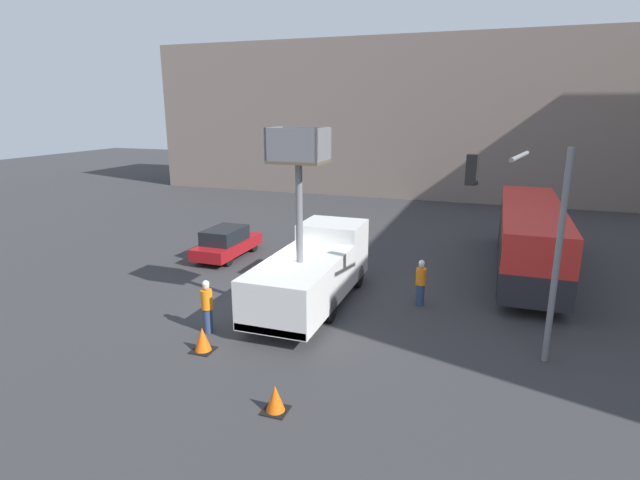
{
  "coord_description": "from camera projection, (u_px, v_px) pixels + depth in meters",
  "views": [
    {
      "loc": [
        7.57,
        -16.05,
        7.24
      ],
      "look_at": [
        1.37,
        1.41,
        2.32
      ],
      "focal_mm": 28.0,
      "sensor_mm": 36.0,
      "label": 1
    }
  ],
  "objects": [
    {
      "name": "parked_car_curbside",
      "position": [
        227.0,
        243.0,
        24.75
      ],
      "size": [
        1.75,
        4.24,
        1.52
      ],
      "color": "maroon",
      "rests_on": "ground_plane"
    },
    {
      "name": "traffic_cone_mid_road",
      "position": [
        275.0,
        399.0,
        12.21
      ],
      "size": [
        0.61,
        0.61,
        0.7
      ],
      "color": "black",
      "rests_on": "ground_plane"
    },
    {
      "name": "road_worker_near_truck",
      "position": [
        207.0,
        306.0,
        16.42
      ],
      "size": [
        0.38,
        0.38,
        1.81
      ],
      "rotation": [
        0.0,
        0.0,
        3.14
      ],
      "color": "navy",
      "rests_on": "ground_plane"
    },
    {
      "name": "ground_plane",
      "position": [
        274.0,
        305.0,
        18.93
      ],
      "size": [
        120.0,
        120.0,
        0.0
      ],
      "primitive_type": "plane",
      "color": "#333335"
    },
    {
      "name": "utility_truck",
      "position": [
        313.0,
        268.0,
        18.69
      ],
      "size": [
        2.49,
        7.4,
        6.63
      ],
      "color": "silver",
      "rests_on": "ground_plane"
    },
    {
      "name": "traffic_light_pole",
      "position": [
        527.0,
        220.0,
        14.16
      ],
      "size": [
        2.77,
        2.52,
        6.23
      ],
      "color": "slate",
      "rests_on": "ground_plane"
    },
    {
      "name": "building_backdrop_far",
      "position": [
        411.0,
        118.0,
        43.85
      ],
      "size": [
        44.0,
        10.0,
        12.69
      ],
      "color": "gray",
      "rests_on": "ground_plane"
    },
    {
      "name": "traffic_cone_near_truck",
      "position": [
        203.0,
        340.0,
        15.26
      ],
      "size": [
        0.67,
        0.67,
        0.76
      ],
      "color": "black",
      "rests_on": "ground_plane"
    },
    {
      "name": "road_worker_directing",
      "position": [
        421.0,
        283.0,
        18.72
      ],
      "size": [
        0.38,
        0.38,
        1.77
      ],
      "rotation": [
        0.0,
        0.0,
        4.42
      ],
      "color": "navy",
      "rests_on": "ground_plane"
    },
    {
      "name": "city_bus",
      "position": [
        530.0,
        233.0,
        22.22
      ],
      "size": [
        2.5,
        11.63,
        3.08
      ],
      "rotation": [
        0.0,
        0.0,
        1.5
      ],
      "color": "#232328",
      "rests_on": "ground_plane"
    }
  ]
}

